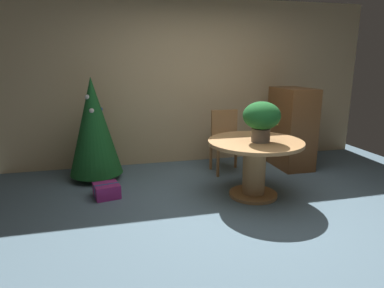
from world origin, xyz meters
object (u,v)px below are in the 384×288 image
holiday_tree (94,126)px  gift_box_purple (107,191)px  wooden_chair_far (226,137)px  wooden_cabinet (291,128)px  round_dining_table (255,160)px  flower_vase (262,118)px

holiday_tree → gift_box_purple: size_ratio=4.15×
holiday_tree → wooden_chair_far: bearing=-2.7°
wooden_cabinet → round_dining_table: bearing=-137.0°
holiday_tree → round_dining_table: bearing=-30.5°
flower_vase → wooden_cabinet: wooden_cabinet is taller
holiday_tree → gift_box_purple: holiday_tree is taller
wooden_cabinet → holiday_tree: bearing=177.5°
flower_vase → gift_box_purple: flower_vase is taller
round_dining_table → wooden_chair_far: wooden_chair_far is taller
flower_vase → holiday_tree: (-1.95, 1.20, -0.24)m
wooden_chair_far → holiday_tree: size_ratio=0.64×
flower_vase → wooden_cabinet: bearing=45.8°
round_dining_table → wooden_chair_far: size_ratio=1.24×
round_dining_table → flower_vase: (0.03, -0.07, 0.53)m
wooden_chair_far → holiday_tree: 1.93m
wooden_cabinet → gift_box_purple: bearing=-168.1°
round_dining_table → wooden_cabinet: size_ratio=0.92×
flower_vase → holiday_tree: holiday_tree is taller
holiday_tree → wooden_cabinet: (2.98, -0.13, -0.14)m
gift_box_purple → wooden_cabinet: size_ratio=0.28×
holiday_tree → wooden_cabinet: 2.99m
flower_vase → round_dining_table: bearing=114.3°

